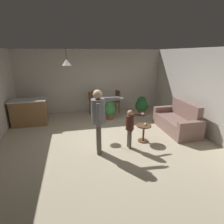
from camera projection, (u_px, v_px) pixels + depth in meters
ground at (105, 141)px, 5.43m from camera, size 7.68×7.68×0.00m
wall_back at (92, 81)px, 7.97m from camera, size 6.40×0.10×2.70m
wall_right at (204, 92)px, 5.68m from camera, size 0.10×6.40×2.70m
couch_floral at (177, 121)px, 6.09m from camera, size 0.88×1.81×1.00m
kitchen_counter at (30, 112)px, 6.57m from camera, size 1.26×0.66×0.95m
side_table_by_couch at (144, 131)px, 5.33m from camera, size 0.44×0.44×0.52m
person_adult at (99, 115)px, 4.49m from camera, size 0.85×0.49×1.70m
person_child at (130, 125)px, 4.86m from camera, size 0.57×0.34×1.11m
dining_chair_by_counter at (94, 102)px, 7.68m from camera, size 0.58×0.58×1.00m
dining_chair_near_wall at (115, 101)px, 7.86m from camera, size 0.49×0.49×1.00m
potted_plant_corner at (142, 105)px, 7.56m from camera, size 0.54×0.54×0.82m
potted_plant_by_wall at (110, 109)px, 7.12m from camera, size 0.49×0.49×0.75m
spare_remote_on_table at (145, 124)px, 5.29m from camera, size 0.09×0.13×0.04m
ceiling_light_pendant at (67, 62)px, 5.81m from camera, size 0.32×0.32×0.55m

